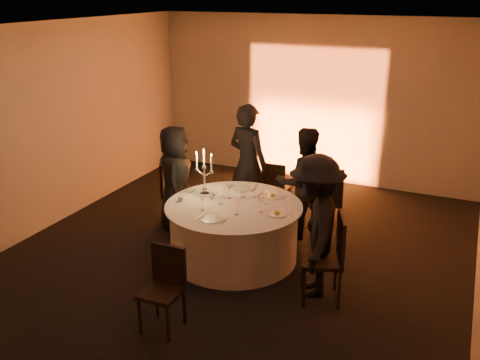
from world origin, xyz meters
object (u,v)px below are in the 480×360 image
at_px(chair_back_left, 275,186).
at_px(chair_front, 165,283).
at_px(guest_back_right, 303,183).
at_px(guest_left, 175,178).
at_px(guest_back_left, 248,163).
at_px(guest_right, 316,226).
at_px(coffee_cup, 181,199).
at_px(banquet_table, 234,232).
at_px(candelabra, 204,179).
at_px(chair_right, 330,253).
at_px(chair_left, 170,188).
at_px(chair_back_right, 324,198).

bearing_deg(chair_back_left, chair_front, 90.03).
bearing_deg(guest_back_right, guest_left, -14.56).
distance_m(guest_back_left, guest_back_right, 0.98).
bearing_deg(guest_right, coffee_cup, -114.29).
relative_size(banquet_table, chair_front, 1.98).
relative_size(guest_back_right, candelabra, 2.48).
bearing_deg(guest_right, chair_front, -61.41).
bearing_deg(chair_front, candelabra, 103.85).
xyz_separation_m(banquet_table, chair_back_left, (-0.01, 1.59, 0.11)).
relative_size(chair_back_left, chair_right, 0.84).
bearing_deg(chair_left, guest_back_left, -92.05).
relative_size(chair_left, guest_back_right, 0.60).
height_order(chair_left, chair_front, chair_left).
bearing_deg(guest_back_left, guest_left, 55.51).
relative_size(chair_back_right, guest_right, 0.62).
xyz_separation_m(chair_left, guest_left, (0.21, -0.18, 0.24)).
bearing_deg(guest_right, guest_left, -128.30).
distance_m(chair_back_right, guest_back_right, 0.37).
xyz_separation_m(banquet_table, coffee_cup, (-0.70, -0.16, 0.42)).
relative_size(chair_right, guest_left, 0.66).
xyz_separation_m(banquet_table, guest_back_left, (-0.34, 1.25, 0.54)).
bearing_deg(guest_back_right, chair_left, -21.00).
height_order(chair_front, guest_back_left, guest_back_left).
bearing_deg(chair_right, candelabra, -128.77).
xyz_separation_m(chair_front, candelabra, (-0.49, 1.86, 0.49)).
bearing_deg(chair_back_right, chair_left, -24.75).
height_order(chair_back_left, chair_front, chair_front).
height_order(guest_back_left, candelabra, guest_back_left).
xyz_separation_m(chair_back_left, coffee_cup, (-0.69, -1.75, 0.31)).
height_order(chair_back_left, guest_back_left, guest_back_left).
xyz_separation_m(guest_back_right, candelabra, (-1.13, -0.86, 0.18)).
relative_size(chair_back_right, guest_back_left, 0.57).
bearing_deg(guest_left, chair_back_right, -97.86).
xyz_separation_m(chair_back_left, chair_back_right, (0.91, -0.46, 0.11)).
bearing_deg(chair_right, guest_left, -131.21).
bearing_deg(chair_right, chair_front, -70.38).
bearing_deg(banquet_table, guest_back_right, 59.53).
relative_size(guest_back_right, guest_right, 0.95).
bearing_deg(chair_front, chair_back_left, 88.72).
relative_size(chair_back_left, candelabra, 1.33).
height_order(guest_left, coffee_cup, guest_left).
relative_size(chair_right, guest_right, 0.61).
xyz_separation_m(guest_left, coffee_cup, (0.49, -0.69, 0.01)).
bearing_deg(coffee_cup, chair_back_right, 38.83).
distance_m(chair_right, guest_right, 0.34).
bearing_deg(guest_left, guest_back_right, -98.02).
distance_m(guest_back_right, candelabra, 1.44).
xyz_separation_m(guest_left, guest_back_left, (0.85, 0.72, 0.13)).
relative_size(chair_left, chair_right, 0.93).
bearing_deg(guest_right, candelabra, -125.54).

